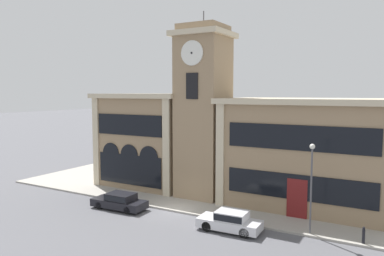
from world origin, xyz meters
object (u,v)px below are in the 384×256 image
Objects in this scene: parked_car_near at (120,201)px; parked_car_mid at (230,221)px; street_lamp at (311,175)px; bollard at (364,235)px.

parked_car_mid is at bearing 177.31° from parked_car_near.
street_lamp is 4.69m from bollard.
parked_car_near is 0.78× the size of street_lamp.
street_lamp reaches higher than parked_car_near.
parked_car_near is 9.80m from parked_car_mid.
bollard is (17.94, 1.83, -0.02)m from parked_car_near.
street_lamp is (4.90, 1.90, 3.32)m from parked_car_mid.
parked_car_mid is 6.22m from street_lamp.
bollard is at bearing -170.04° from parked_car_mid.
bollard is at bearing -176.87° from parked_car_near.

